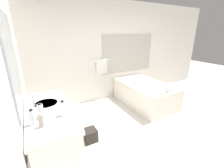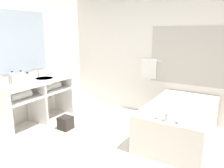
{
  "view_description": "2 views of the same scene",
  "coord_description": "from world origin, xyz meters",
  "views": [
    {
      "loc": [
        -2.01,
        -1.54,
        1.89
      ],
      "look_at": [
        -0.62,
        0.98,
        0.89
      ],
      "focal_mm": 24.0,
      "sensor_mm": 36.0,
      "label": 1
    },
    {
      "loc": [
        1.38,
        -2.08,
        1.76
      ],
      "look_at": [
        -0.63,
        1.22,
        0.8
      ],
      "focal_mm": 35.0,
      "sensor_mm": 36.0,
      "label": 2
    }
  ],
  "objects": [
    {
      "name": "wall_back_with_blinds",
      "position": [
        0.02,
        2.23,
        1.35
      ],
      "size": [
        7.4,
        0.13,
        2.7
      ],
      "color": "white",
      "rests_on": "ground_plane"
    },
    {
      "name": "vanity_counter",
      "position": [
        -1.89,
        0.57,
        0.62
      ],
      "size": [
        0.59,
        1.47,
        0.86
      ],
      "color": "white",
      "rests_on": "ground_plane"
    },
    {
      "name": "sink_faucet",
      "position": [
        -2.05,
        0.77,
        0.94
      ],
      "size": [
        0.09,
        0.04,
        0.18
      ],
      "color": "silver",
      "rests_on": "vanity_counter"
    },
    {
      "name": "bathtub",
      "position": [
        0.6,
        1.35,
        0.32
      ],
      "size": [
        0.99,
        1.68,
        0.7
      ],
      "color": "silver",
      "rests_on": "ground_plane"
    },
    {
      "name": "water_bottle_1",
      "position": [
        -2.09,
        0.23,
        0.95
      ],
      "size": [
        0.07,
        0.07,
        0.2
      ],
      "color": "white",
      "rests_on": "vanity_counter"
    },
    {
      "name": "water_bottle_2",
      "position": [
        -1.99,
        0.34,
        0.95
      ],
      "size": [
        0.07,
        0.07,
        0.21
      ],
      "color": "white",
      "rests_on": "vanity_counter"
    },
    {
      "name": "water_bottle_3",
      "position": [
        -1.73,
        0.27,
        0.96
      ],
      "size": [
        0.07,
        0.07,
        0.21
      ],
      "color": "white",
      "rests_on": "vanity_counter"
    },
    {
      "name": "soap_dispenser",
      "position": [
        -2.01,
        0.13,
        0.94
      ],
      "size": [
        0.06,
        0.06,
        0.19
      ],
      "color": "gray",
      "rests_on": "vanity_counter"
    },
    {
      "name": "waste_bin",
      "position": [
        -1.26,
        0.63,
        0.12
      ],
      "size": [
        0.23,
        0.23,
        0.23
      ],
      "color": "#2D2823",
      "rests_on": "ground_plane"
    }
  ]
}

